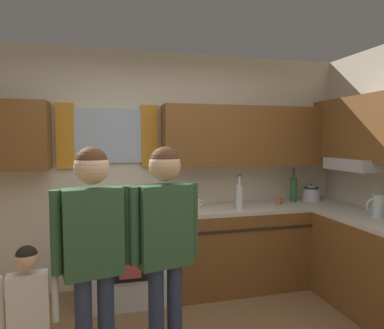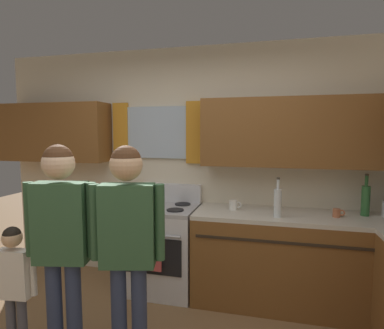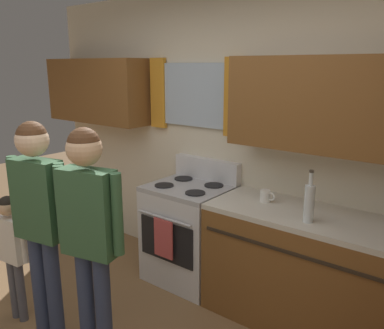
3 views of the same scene
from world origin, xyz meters
name	(u,v)px [view 3 (image 3 of 3)]	position (x,y,z in m)	size (l,w,h in m)	color
back_wall_unit	(236,124)	(0.05, 1.82, 1.45)	(4.60, 0.42, 2.60)	beige
stove_oven	(189,231)	(-0.25, 1.54, 0.47)	(0.70, 0.67, 1.10)	silver
bottle_tall_clear	(309,202)	(0.91, 1.39, 1.04)	(0.07, 0.07, 0.37)	silver
mug_ceramic_white	(266,196)	(0.49, 1.58, 0.95)	(0.13, 0.08, 0.09)	white
adult_holding_child	(39,208)	(-0.53, 0.26, 1.00)	(0.49, 0.22, 1.59)	#2D3856
adult_in_plaid	(89,222)	(-0.07, 0.32, 1.00)	(0.48, 0.23, 1.59)	#2D3856
small_child	(12,244)	(-0.91, 0.23, 0.64)	(0.34, 0.14, 1.02)	#4C4C56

